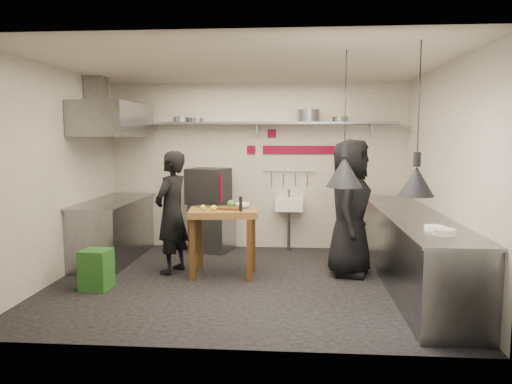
# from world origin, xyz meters

# --- Properties ---
(floor) EXTENTS (5.00, 5.00, 0.00)m
(floor) POSITION_xyz_m (0.00, 0.00, 0.00)
(floor) COLOR black
(floor) RESTS_ON ground
(ceiling) EXTENTS (5.00, 5.00, 0.00)m
(ceiling) POSITION_xyz_m (0.00, 0.00, 2.80)
(ceiling) COLOR beige
(ceiling) RESTS_ON floor
(wall_back) EXTENTS (5.00, 0.04, 2.80)m
(wall_back) POSITION_xyz_m (0.00, 2.10, 1.40)
(wall_back) COLOR silver
(wall_back) RESTS_ON floor
(wall_front) EXTENTS (5.00, 0.04, 2.80)m
(wall_front) POSITION_xyz_m (0.00, -2.10, 1.40)
(wall_front) COLOR silver
(wall_front) RESTS_ON floor
(wall_left) EXTENTS (0.04, 4.20, 2.80)m
(wall_left) POSITION_xyz_m (-2.50, 0.00, 1.40)
(wall_left) COLOR silver
(wall_left) RESTS_ON floor
(wall_right) EXTENTS (0.04, 4.20, 2.80)m
(wall_right) POSITION_xyz_m (2.50, 0.00, 1.40)
(wall_right) COLOR silver
(wall_right) RESTS_ON floor
(red_band_horiz) EXTENTS (1.70, 0.02, 0.14)m
(red_band_horiz) POSITION_xyz_m (0.95, 2.08, 1.68)
(red_band_horiz) COLOR maroon
(red_band_horiz) RESTS_ON wall_back
(red_band_vert) EXTENTS (0.14, 0.02, 1.10)m
(red_band_vert) POSITION_xyz_m (1.55, 2.08, 1.20)
(red_band_vert) COLOR maroon
(red_band_vert) RESTS_ON wall_back
(red_tile_a) EXTENTS (0.14, 0.02, 0.14)m
(red_tile_a) POSITION_xyz_m (0.25, 2.08, 1.95)
(red_tile_a) COLOR maroon
(red_tile_a) RESTS_ON wall_back
(red_tile_b) EXTENTS (0.14, 0.02, 0.14)m
(red_tile_b) POSITION_xyz_m (-0.10, 2.08, 1.68)
(red_tile_b) COLOR maroon
(red_tile_b) RESTS_ON wall_back
(back_shelf) EXTENTS (4.60, 0.34, 0.04)m
(back_shelf) POSITION_xyz_m (0.00, 1.92, 2.12)
(back_shelf) COLOR slate
(back_shelf) RESTS_ON wall_back
(shelf_bracket_left) EXTENTS (0.04, 0.06, 0.24)m
(shelf_bracket_left) POSITION_xyz_m (-1.90, 2.07, 2.02)
(shelf_bracket_left) COLOR slate
(shelf_bracket_left) RESTS_ON wall_back
(shelf_bracket_mid) EXTENTS (0.04, 0.06, 0.24)m
(shelf_bracket_mid) POSITION_xyz_m (0.00, 2.07, 2.02)
(shelf_bracket_mid) COLOR slate
(shelf_bracket_mid) RESTS_ON wall_back
(shelf_bracket_right) EXTENTS (0.04, 0.06, 0.24)m
(shelf_bracket_right) POSITION_xyz_m (1.90, 2.07, 2.02)
(shelf_bracket_right) COLOR slate
(shelf_bracket_right) RESTS_ON wall_back
(pan_far_left) EXTENTS (0.32, 0.32, 0.09)m
(pan_far_left) POSITION_xyz_m (-1.26, 1.92, 2.19)
(pan_far_left) COLOR slate
(pan_far_left) RESTS_ON back_shelf
(pan_mid_left) EXTENTS (0.27, 0.27, 0.07)m
(pan_mid_left) POSITION_xyz_m (-1.00, 1.92, 2.18)
(pan_mid_left) COLOR slate
(pan_mid_left) RESTS_ON back_shelf
(stock_pot) EXTENTS (0.38, 0.38, 0.20)m
(stock_pot) POSITION_xyz_m (0.86, 1.92, 2.24)
(stock_pot) COLOR slate
(stock_pot) RESTS_ON back_shelf
(pan_right) EXTENTS (0.30, 0.30, 0.08)m
(pan_right) POSITION_xyz_m (1.37, 1.92, 2.18)
(pan_right) COLOR slate
(pan_right) RESTS_ON back_shelf
(oven_stand) EXTENTS (0.75, 0.71, 0.80)m
(oven_stand) POSITION_xyz_m (-0.73, 1.75, 0.40)
(oven_stand) COLOR slate
(oven_stand) RESTS_ON floor
(combi_oven) EXTENTS (0.74, 0.71, 0.58)m
(combi_oven) POSITION_xyz_m (-0.78, 1.75, 1.09)
(combi_oven) COLOR black
(combi_oven) RESTS_ON oven_stand
(oven_door) EXTENTS (0.50, 0.17, 0.46)m
(oven_door) POSITION_xyz_m (-0.77, 1.53, 1.09)
(oven_door) COLOR maroon
(oven_door) RESTS_ON combi_oven
(oven_glass) EXTENTS (0.32, 0.10, 0.34)m
(oven_glass) POSITION_xyz_m (-0.76, 1.51, 1.09)
(oven_glass) COLOR black
(oven_glass) RESTS_ON oven_door
(hand_sink) EXTENTS (0.46, 0.34, 0.22)m
(hand_sink) POSITION_xyz_m (0.55, 1.92, 0.78)
(hand_sink) COLOR white
(hand_sink) RESTS_ON wall_back
(sink_tap) EXTENTS (0.03, 0.03, 0.14)m
(sink_tap) POSITION_xyz_m (0.55, 1.92, 0.96)
(sink_tap) COLOR slate
(sink_tap) RESTS_ON hand_sink
(sink_drain) EXTENTS (0.06, 0.06, 0.66)m
(sink_drain) POSITION_xyz_m (0.55, 1.88, 0.34)
(sink_drain) COLOR slate
(sink_drain) RESTS_ON floor
(utensil_rail) EXTENTS (0.90, 0.02, 0.02)m
(utensil_rail) POSITION_xyz_m (0.55, 2.06, 1.32)
(utensil_rail) COLOR slate
(utensil_rail) RESTS_ON wall_back
(counter_right) EXTENTS (0.70, 3.80, 0.90)m
(counter_right) POSITION_xyz_m (2.15, 0.00, 0.45)
(counter_right) COLOR slate
(counter_right) RESTS_ON floor
(counter_right_top) EXTENTS (0.76, 3.90, 0.03)m
(counter_right_top) POSITION_xyz_m (2.15, 0.00, 0.92)
(counter_right_top) COLOR slate
(counter_right_top) RESTS_ON counter_right
(plate_stack) EXTENTS (0.22, 0.22, 0.07)m
(plate_stack) POSITION_xyz_m (2.12, -1.38, 0.96)
(plate_stack) COLOR white
(plate_stack) RESTS_ON counter_right_top
(small_bowl_right) EXTENTS (0.22, 0.22, 0.05)m
(small_bowl_right) POSITION_xyz_m (2.10, -1.12, 0.96)
(small_bowl_right) COLOR white
(small_bowl_right) RESTS_ON counter_right_top
(counter_left) EXTENTS (0.70, 1.90, 0.90)m
(counter_left) POSITION_xyz_m (-2.15, 1.05, 0.45)
(counter_left) COLOR slate
(counter_left) RESTS_ON floor
(counter_left_top) EXTENTS (0.76, 2.00, 0.03)m
(counter_left_top) POSITION_xyz_m (-2.15, 1.05, 0.92)
(counter_left_top) COLOR slate
(counter_left_top) RESTS_ON counter_left
(extractor_hood) EXTENTS (0.78, 1.60, 0.50)m
(extractor_hood) POSITION_xyz_m (-2.10, 1.05, 2.15)
(extractor_hood) COLOR slate
(extractor_hood) RESTS_ON ceiling
(hood_duct) EXTENTS (0.28, 0.28, 0.50)m
(hood_duct) POSITION_xyz_m (-2.35, 1.05, 2.55)
(hood_duct) COLOR slate
(hood_duct) RESTS_ON ceiling
(green_bin) EXTENTS (0.36, 0.36, 0.50)m
(green_bin) POSITION_xyz_m (-1.82, -0.44, 0.25)
(green_bin) COLOR #245B21
(green_bin) RESTS_ON floor
(prep_table) EXTENTS (0.99, 0.75, 0.92)m
(prep_table) POSITION_xyz_m (-0.32, 0.29, 0.46)
(prep_table) COLOR brown
(prep_table) RESTS_ON floor
(cutting_board) EXTENTS (0.38, 0.29, 0.02)m
(cutting_board) POSITION_xyz_m (-0.27, 0.31, 0.93)
(cutting_board) COLOR #4D3013
(cutting_board) RESTS_ON prep_table
(pepper_mill) EXTENTS (0.05, 0.05, 0.20)m
(pepper_mill) POSITION_xyz_m (-0.06, 0.10, 1.02)
(pepper_mill) COLOR black
(pepper_mill) RESTS_ON prep_table
(lemon_a) EXTENTS (0.08, 0.08, 0.07)m
(lemon_a) POSITION_xyz_m (-0.58, 0.15, 0.96)
(lemon_a) COLOR yellow
(lemon_a) RESTS_ON prep_table
(lemon_b) EXTENTS (0.10, 0.10, 0.08)m
(lemon_b) POSITION_xyz_m (-0.43, 0.14, 0.96)
(lemon_b) COLOR yellow
(lemon_b) RESTS_ON prep_table
(veg_ball) EXTENTS (0.13, 0.13, 0.11)m
(veg_ball) POSITION_xyz_m (-0.24, 0.46, 0.97)
(veg_ball) COLOR #447B34
(veg_ball) RESTS_ON prep_table
(steel_tray) EXTENTS (0.21, 0.17, 0.03)m
(steel_tray) POSITION_xyz_m (-0.63, 0.45, 0.94)
(steel_tray) COLOR slate
(steel_tray) RESTS_ON prep_table
(bowl) EXTENTS (0.25, 0.25, 0.07)m
(bowl) POSITION_xyz_m (-0.07, 0.44, 0.95)
(bowl) COLOR white
(bowl) RESTS_ON prep_table
(heat_lamp_near) EXTENTS (0.41, 0.41, 1.44)m
(heat_lamp_near) POSITION_xyz_m (1.17, -0.99, 2.08)
(heat_lamp_near) COLOR black
(heat_lamp_near) RESTS_ON ceiling
(heat_lamp_far) EXTENTS (0.41, 0.41, 1.47)m
(heat_lamp_far) POSITION_xyz_m (1.81, -1.49, 2.07)
(heat_lamp_far) COLOR black
(heat_lamp_far) RESTS_ON ceiling
(chef_left) EXTENTS (0.58, 0.72, 1.71)m
(chef_left) POSITION_xyz_m (-1.06, 0.39, 0.85)
(chef_left) COLOR black
(chef_left) RESTS_ON floor
(chef_right) EXTENTS (0.81, 1.04, 1.87)m
(chef_right) POSITION_xyz_m (1.40, 0.46, 0.93)
(chef_right) COLOR black
(chef_right) RESTS_ON floor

